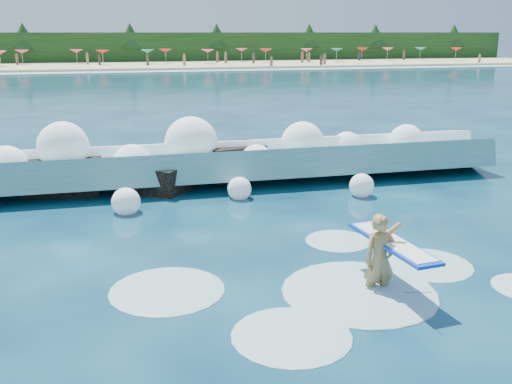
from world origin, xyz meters
TOP-DOWN VIEW (x-y plane):
  - ground at (0.00, 0.00)m, footprint 200.00×200.00m
  - beach at (0.00, 78.00)m, footprint 140.00×20.00m
  - wet_band at (0.00, 67.00)m, footprint 140.00×5.00m
  - treeline at (0.00, 88.00)m, footprint 140.00×4.00m
  - breaking_wave at (1.56, 7.89)m, footprint 19.98×3.04m
  - rock_cluster at (-0.89, 7.87)m, footprint 8.18×3.35m
  - surfer_with_board at (3.24, -1.51)m, footprint 1.05×3.03m
  - wave_spray at (0.97, 7.73)m, footprint 15.09×4.58m
  - surf_foam at (2.23, -1.30)m, footprint 9.11×6.03m
  - beach_umbrellas at (0.23, 79.71)m, footprint 112.85×6.64m
  - beachgoers at (2.71, 74.73)m, footprint 104.55×12.59m

SIDE VIEW (x-z plane):
  - ground at x=0.00m, z-range 0.00..0.00m
  - surf_foam at x=2.23m, z-range -0.08..0.08m
  - wet_band at x=0.00m, z-range 0.00..0.08m
  - beach at x=0.00m, z-range 0.00..0.40m
  - rock_cluster at x=-0.89m, z-range -0.26..1.14m
  - breaking_wave at x=1.56m, z-range -0.26..1.46m
  - surfer_with_board at x=3.24m, z-range -0.25..1.65m
  - wave_spray at x=0.97m, z-range -0.06..2.31m
  - beachgoers at x=2.71m, z-range 0.17..2.09m
  - beach_umbrellas at x=0.23m, z-range 2.00..2.50m
  - treeline at x=0.00m, z-range 0.00..5.00m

